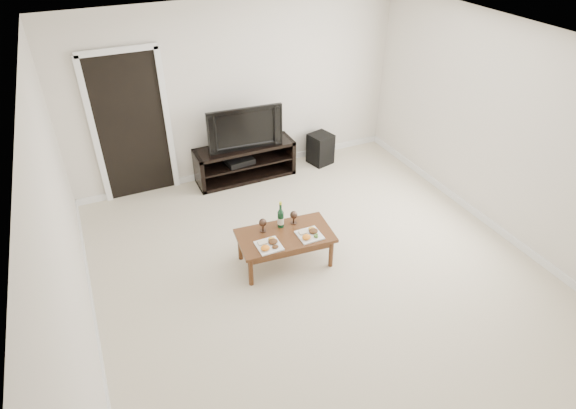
{
  "coord_description": "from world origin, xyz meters",
  "views": [
    {
      "loc": [
        -2.1,
        -3.65,
        3.83
      ],
      "look_at": [
        -0.18,
        0.59,
        0.7
      ],
      "focal_mm": 30.0,
      "sensor_mm": 36.0,
      "label": 1
    }
  ],
  "objects_px": {
    "media_console": "(245,162)",
    "subwoofer": "(320,149)",
    "television": "(243,126)",
    "coffee_table": "(285,248)"
  },
  "relations": [
    {
      "from": "subwoofer",
      "to": "coffee_table",
      "type": "height_order",
      "value": "subwoofer"
    },
    {
      "from": "television",
      "to": "coffee_table",
      "type": "relative_size",
      "value": 1.01
    },
    {
      "from": "media_console",
      "to": "coffee_table",
      "type": "distance_m",
      "value": 2.1
    },
    {
      "from": "television",
      "to": "subwoofer",
      "type": "relative_size",
      "value": 2.23
    },
    {
      "from": "subwoofer",
      "to": "coffee_table",
      "type": "xyz_separation_m",
      "value": [
        -1.54,
        -2.03,
        -0.04
      ]
    },
    {
      "from": "media_console",
      "to": "subwoofer",
      "type": "distance_m",
      "value": 1.27
    },
    {
      "from": "media_console",
      "to": "subwoofer",
      "type": "xyz_separation_m",
      "value": [
        1.27,
        -0.04,
        -0.03
      ]
    },
    {
      "from": "television",
      "to": "coffee_table",
      "type": "xyz_separation_m",
      "value": [
        -0.26,
        -2.08,
        -0.66
      ]
    },
    {
      "from": "coffee_table",
      "to": "television",
      "type": "bearing_deg",
      "value": 82.75
    },
    {
      "from": "media_console",
      "to": "television",
      "type": "distance_m",
      "value": 0.6
    }
  ]
}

